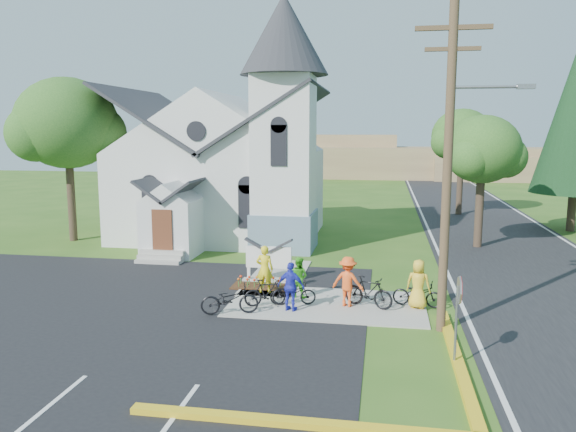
% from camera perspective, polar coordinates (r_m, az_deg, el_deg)
% --- Properties ---
extents(ground, '(120.00, 120.00, 0.00)m').
position_cam_1_polar(ground, '(20.29, -0.45, -9.22)').
color(ground, '#315919').
rests_on(ground, ground).
extents(parking_lot, '(20.00, 16.00, 0.02)m').
position_cam_1_polar(parking_lot, '(20.89, -21.02, -9.27)').
color(parking_lot, black).
rests_on(parking_lot, ground).
extents(road, '(8.00, 90.00, 0.02)m').
position_cam_1_polar(road, '(35.19, 20.34, -2.03)').
color(road, black).
rests_on(road, ground).
extents(sidewalk, '(7.00, 4.00, 0.05)m').
position_cam_1_polar(sidewalk, '(20.56, 3.97, -8.93)').
color(sidewalk, '#9C978D').
rests_on(sidewalk, ground).
extents(church, '(12.35, 12.00, 13.00)m').
position_cam_1_polar(church, '(32.72, -6.10, 6.93)').
color(church, silver).
rests_on(church, ground).
extents(church_sign, '(2.20, 0.40, 1.70)m').
position_cam_1_polar(church_sign, '(23.27, -1.98, -4.26)').
color(church_sign, '#9C978D').
rests_on(church_sign, ground).
extents(flower_bed, '(2.60, 1.10, 0.07)m').
position_cam_1_polar(flower_bed, '(22.66, -2.43, -7.20)').
color(flower_bed, '#33190D').
rests_on(flower_bed, ground).
extents(utility_pole, '(3.45, 0.28, 10.00)m').
position_cam_1_polar(utility_pole, '(17.63, 16.14, 5.62)').
color(utility_pole, '#4B3825').
rests_on(utility_pole, ground).
extents(stop_sign, '(0.11, 0.76, 2.48)m').
position_cam_1_polar(stop_sign, '(15.59, 16.93, -8.33)').
color(stop_sign, gray).
rests_on(stop_sign, ground).
extents(tree_lot_corner, '(5.60, 5.60, 9.15)m').
position_cam_1_polar(tree_lot_corner, '(33.82, -21.54, 8.73)').
color(tree_lot_corner, '#36281D').
rests_on(tree_lot_corner, ground).
extents(tree_road_near, '(4.00, 4.00, 7.05)m').
position_cam_1_polar(tree_road_near, '(31.43, 19.14, 6.35)').
color(tree_road_near, '#36281D').
rests_on(tree_road_near, ground).
extents(tree_road_mid, '(4.40, 4.40, 7.80)m').
position_cam_1_polar(tree_road_mid, '(43.36, 17.26, 7.73)').
color(tree_road_mid, '#36281D').
rests_on(tree_road_mid, ground).
extents(distant_hills, '(61.00, 10.00, 5.60)m').
position_cam_1_polar(distant_hills, '(75.44, 9.68, 5.52)').
color(distant_hills, '#7F6547').
rests_on(distant_hills, ground).
extents(cyclist_0, '(0.68, 0.45, 1.84)m').
position_cam_1_polar(cyclist_0, '(21.64, -2.39, -5.41)').
color(cyclist_0, yellow).
rests_on(cyclist_0, sidewalk).
extents(bike_0, '(2.08, 1.24, 1.03)m').
position_cam_1_polar(bike_0, '(19.36, -5.96, -8.41)').
color(bike_0, black).
rests_on(bike_0, sidewalk).
extents(cyclist_1, '(0.89, 0.78, 1.53)m').
position_cam_1_polar(cyclist_1, '(21.10, 1.07, -6.22)').
color(cyclist_1, green).
rests_on(cyclist_1, sidewalk).
extents(bike_1, '(1.69, 0.96, 0.98)m').
position_cam_1_polar(bike_1, '(20.10, -2.16, -7.80)').
color(bike_1, black).
rests_on(bike_1, sidewalk).
extents(cyclist_2, '(1.08, 0.66, 1.71)m').
position_cam_1_polar(cyclist_2, '(19.50, 0.31, -7.19)').
color(cyclist_2, '#252CBC').
rests_on(cyclist_2, sidewalk).
extents(bike_2, '(1.73, 0.89, 0.86)m').
position_cam_1_polar(bike_2, '(20.27, 0.50, -7.81)').
color(bike_2, black).
rests_on(bike_2, sidewalk).
extents(cyclist_3, '(1.29, 0.94, 1.79)m').
position_cam_1_polar(cyclist_3, '(20.12, 6.10, -6.63)').
color(cyclist_3, '#FF561C').
rests_on(cyclist_3, sidewalk).
extents(bike_3, '(1.91, 1.24, 1.11)m').
position_cam_1_polar(bike_3, '(20.16, 8.17, -7.63)').
color(bike_3, black).
rests_on(bike_3, sidewalk).
extents(cyclist_4, '(0.97, 0.76, 1.74)m').
position_cam_1_polar(cyclist_4, '(20.30, 13.10, -6.73)').
color(cyclist_4, yellow).
rests_on(cyclist_4, sidewalk).
extents(bike_4, '(1.84, 0.93, 0.92)m').
position_cam_1_polar(bike_4, '(20.58, 13.03, -7.70)').
color(bike_4, black).
rests_on(bike_4, sidewalk).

